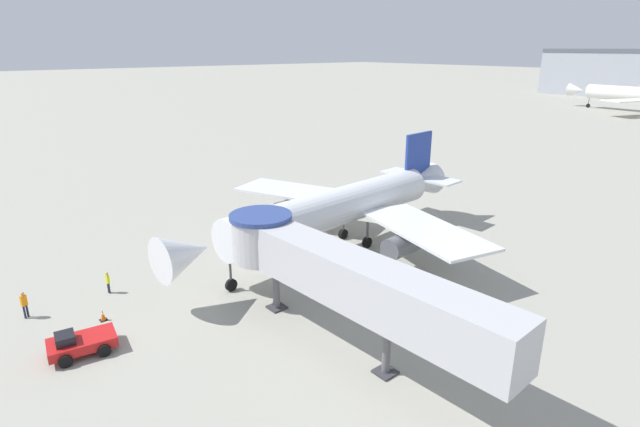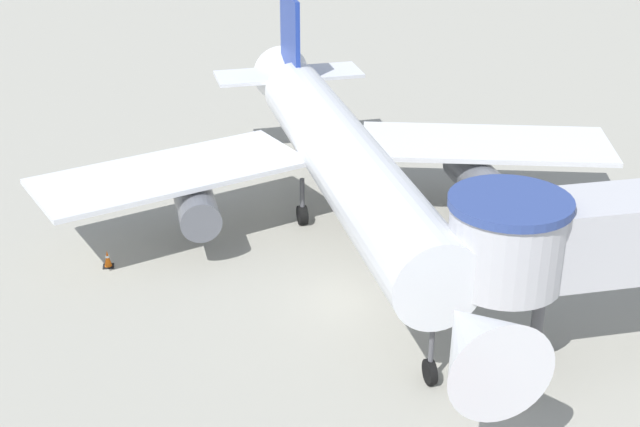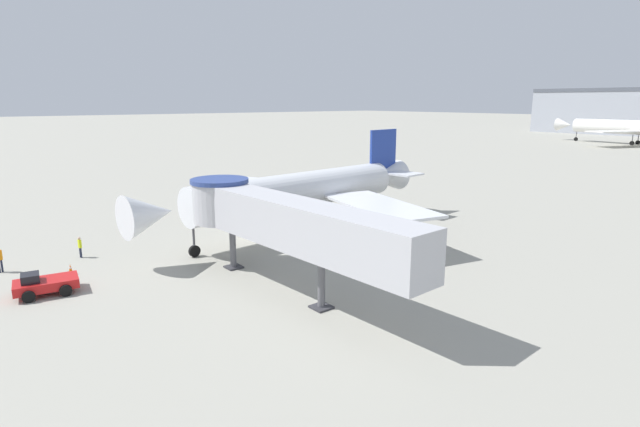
% 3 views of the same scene
% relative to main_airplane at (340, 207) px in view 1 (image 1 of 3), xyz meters
% --- Properties ---
extents(ground_plane, '(800.00, 800.00, 0.00)m').
position_rel_main_airplane_xyz_m(ground_plane, '(-0.38, -5.18, -3.73)').
color(ground_plane, '#9E9B8E').
extents(main_airplane, '(27.11, 29.98, 8.76)m').
position_rel_main_airplane_xyz_m(main_airplane, '(0.00, 0.00, 0.00)').
color(main_airplane, silver).
rests_on(main_airplane, ground_plane).
extents(jet_bridge, '(20.24, 4.16, 6.25)m').
position_rel_main_airplane_xyz_m(jet_bridge, '(10.22, -9.87, 0.83)').
color(jet_bridge, '#B7B7BC').
rests_on(jet_bridge, ground_plane).
extents(pushback_tug_red, '(2.69, 3.83, 1.43)m').
position_rel_main_airplane_xyz_m(pushback_tug_red, '(2.11, -21.59, -3.06)').
color(pushback_tug_red, red).
rests_on(pushback_tug_red, ground_plane).
extents(traffic_cone_port_wing, '(0.46, 0.46, 0.76)m').
position_rel_main_airplane_xyz_m(traffic_cone_port_wing, '(-10.30, -0.96, -3.37)').
color(traffic_cone_port_wing, black).
rests_on(traffic_cone_port_wing, ground_plane).
extents(traffic_cone_near_nose, '(0.45, 0.45, 0.74)m').
position_rel_main_airplane_xyz_m(traffic_cone_near_nose, '(-0.78, -19.50, -3.38)').
color(traffic_cone_near_nose, black).
rests_on(traffic_cone_near_nose, ground_plane).
extents(traffic_cone_starboard_wing, '(0.47, 0.47, 0.77)m').
position_rel_main_airplane_xyz_m(traffic_cone_starboard_wing, '(10.51, -2.28, -3.36)').
color(traffic_cone_starboard_wing, black).
rests_on(traffic_cone_starboard_wing, ground_plane).
extents(ground_crew_marshaller, '(0.32, 0.40, 1.83)m').
position_rel_main_airplane_xyz_m(ground_crew_marshaller, '(-4.26, -23.17, -2.67)').
color(ground_crew_marshaller, '#1E2338').
rests_on(ground_crew_marshaller, ground_plane).
extents(ground_crew_wing_walker, '(0.33, 0.22, 1.61)m').
position_rel_main_airplane_xyz_m(ground_crew_wing_walker, '(-4.35, -17.97, -2.80)').
color(ground_crew_wing_walker, '#1E2338').
rests_on(ground_crew_wing_walker, ground_plane).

